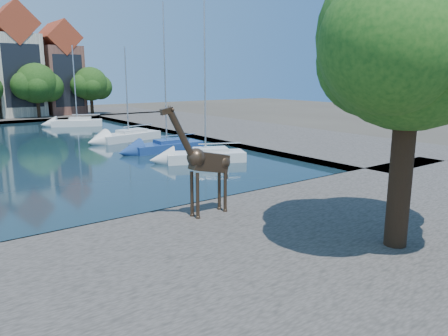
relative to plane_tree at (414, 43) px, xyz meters
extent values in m
plane|color=#38332B|center=(-7.62, 9.01, -7.67)|extent=(160.00, 160.00, 0.00)
cube|color=#504A45|center=(-7.62, 2.01, -7.42)|extent=(50.00, 14.00, 0.50)
cube|color=#504A45|center=(17.38, 33.01, -7.42)|extent=(14.00, 52.00, 0.50)
cylinder|color=#332114|center=(-0.12, 0.01, -4.42)|extent=(0.80, 0.80, 5.50)
sphere|color=#164714|center=(-0.12, 0.01, 0.25)|extent=(6.40, 6.40, 6.40)
sphere|color=#164714|center=(1.80, 0.31, -0.39)|extent=(4.80, 4.80, 4.80)
sphere|color=#164714|center=(-1.88, -0.39, -0.07)|extent=(4.48, 4.48, 4.48)
cube|color=beige|center=(0.88, 65.01, -1.17)|extent=(6.37, 9.00, 12.00)
cube|color=#98331E|center=(0.88, 65.01, 6.26)|extent=(6.43, 9.18, 6.43)
cube|color=black|center=(0.88, 60.53, -1.17)|extent=(5.20, 0.05, 9.00)
cube|color=brown|center=(7.38, 65.01, -1.92)|extent=(5.39, 9.00, 10.50)
cube|color=#98331E|center=(7.38, 65.01, 4.54)|extent=(5.44, 9.18, 5.44)
cube|color=black|center=(7.38, 60.53, -1.92)|extent=(4.40, 0.05, 7.88)
cylinder|color=#332114|center=(2.38, 59.51, -5.57)|extent=(0.50, 0.50, 3.20)
sphere|color=#193810|center=(2.38, 59.51, -2.23)|extent=(5.80, 5.80, 5.80)
sphere|color=#193810|center=(4.12, 59.81, -2.81)|extent=(4.35, 4.35, 4.35)
sphere|color=#193810|center=(0.79, 59.11, -2.52)|extent=(4.06, 4.06, 4.06)
cylinder|color=#332114|center=(10.38, 59.51, -5.57)|extent=(0.50, 0.50, 3.20)
sphere|color=#193810|center=(10.38, 59.51, -2.41)|extent=(5.20, 5.20, 5.20)
sphere|color=#193810|center=(11.94, 59.81, -2.93)|extent=(3.90, 3.90, 3.90)
sphere|color=#193810|center=(8.95, 59.11, -2.67)|extent=(3.64, 3.64, 3.64)
cylinder|color=#38291C|center=(-4.27, 6.87, -6.16)|extent=(0.15, 0.15, 2.03)
cylinder|color=#38291C|center=(-4.29, 7.29, -6.16)|extent=(0.15, 0.15, 2.03)
cylinder|color=#38291C|center=(-2.73, 6.95, -6.16)|extent=(0.15, 0.15, 2.03)
cylinder|color=#38291C|center=(-2.75, 7.37, -6.16)|extent=(0.15, 0.15, 2.03)
cube|color=#38291C|center=(-3.46, 7.12, -4.80)|extent=(1.99, 0.63, 1.18)
cylinder|color=#38291C|center=(-4.90, 7.05, -3.49)|extent=(1.31, 0.36, 2.10)
cube|color=#38291C|center=(-5.59, 7.01, -2.46)|extent=(0.57, 0.20, 0.32)
cube|color=silver|center=(4.38, 18.97, -7.11)|extent=(6.30, 4.34, 0.95)
cube|color=silver|center=(4.38, 18.97, -6.80)|extent=(2.98, 2.40, 0.53)
cylinder|color=#B2B2B7|center=(4.38, 18.97, -1.33)|extent=(0.13, 0.13, 11.03)
cube|color=navy|center=(4.38, 25.00, -7.14)|extent=(6.28, 2.27, 0.91)
cube|color=navy|center=(4.38, 25.00, -6.83)|extent=(2.76, 1.57, 0.51)
cylinder|color=#B2B2B7|center=(4.38, 25.00, -1.01)|extent=(0.12, 0.12, 11.75)
cube|color=silver|center=(4.38, 32.91, -7.10)|extent=(6.92, 3.63, 0.98)
cube|color=silver|center=(4.38, 32.91, -6.77)|extent=(3.15, 2.18, 0.55)
cylinder|color=#B2B2B7|center=(4.38, 32.91, -2.58)|extent=(0.13, 0.13, 8.50)
cube|color=silver|center=(4.42, 48.78, -7.08)|extent=(6.61, 4.43, 1.02)
cube|color=silver|center=(4.42, 48.78, -6.74)|extent=(3.11, 2.47, 0.57)
cylinder|color=#B2B2B7|center=(4.42, 48.78, -2.08)|extent=(0.14, 0.14, 9.42)
camera|label=1|loc=(-14.18, -8.37, -1.05)|focal=35.00mm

